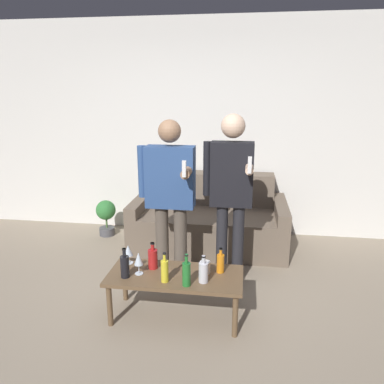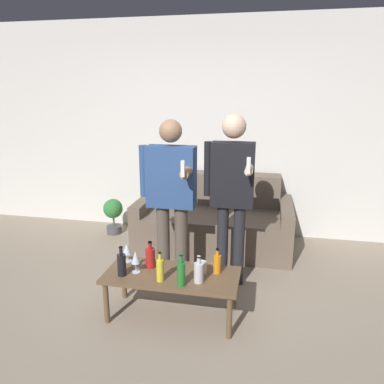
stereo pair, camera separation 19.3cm
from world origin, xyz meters
name	(u,v)px [view 1 (the left image)]	position (x,y,z in m)	size (l,w,h in m)	color
ground_plane	(168,331)	(0.00, 0.00, 0.00)	(16.00, 16.00, 0.00)	gray
wall_back	(203,130)	(0.00, 2.27, 1.35)	(8.00, 0.06, 2.70)	silver
couch	(209,221)	(0.15, 1.77, 0.30)	(1.81, 0.95, 0.84)	#6B5B4C
coffee_table	(175,279)	(0.02, 0.20, 0.35)	(1.10, 0.49, 0.39)	brown
bottle_orange	(125,266)	(-0.37, 0.10, 0.49)	(0.07, 0.07, 0.25)	black
bottle_green	(220,263)	(0.39, 0.29, 0.48)	(0.06, 0.06, 0.21)	orange
bottle_dark	(203,272)	(0.27, 0.11, 0.48)	(0.08, 0.08, 0.22)	silver
bottle_yellow	(165,270)	(-0.04, 0.07, 0.49)	(0.06, 0.06, 0.24)	yellow
bottle_red	(153,258)	(-0.18, 0.28, 0.48)	(0.08, 0.08, 0.23)	#B21E1E
bottle_clear	(186,273)	(0.14, 0.04, 0.49)	(0.07, 0.07, 0.26)	#23752D
wine_glass_near	(139,259)	(-0.27, 0.17, 0.52)	(0.07, 0.07, 0.19)	silver
wine_glass_far	(128,251)	(-0.41, 0.34, 0.51)	(0.08, 0.08, 0.17)	silver
cup_on_table	(205,267)	(0.26, 0.26, 0.44)	(0.08, 0.08, 0.10)	white
person_standing_left	(170,191)	(-0.14, 0.83, 0.92)	(0.54, 0.42, 1.59)	brown
person_standing_right	(231,186)	(0.43, 0.86, 0.98)	(0.46, 0.42, 1.64)	#232328
potted_plant	(106,214)	(-1.21, 1.87, 0.28)	(0.25, 0.25, 0.47)	#4C4C51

